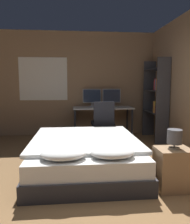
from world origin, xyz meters
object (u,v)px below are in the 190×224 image
at_px(nightstand, 173,169).
at_px(bedside_lamp, 175,137).
at_px(monitor_right, 112,96).
at_px(keyboard, 104,108).
at_px(monitor_left, 92,97).
at_px(computer_mouse, 114,107).
at_px(bookshelf, 157,96).
at_px(office_chair, 103,126).
at_px(bed, 85,154).
at_px(desk, 103,111).

distance_m(nightstand, bedside_lamp, 0.42).
xyz_separation_m(monitor_right, keyboard, (-0.26, -0.39, -0.25)).
relative_size(monitor_left, computer_mouse, 6.82).
distance_m(monitor_left, keyboard, 0.53).
relative_size(monitor_right, bookshelf, 0.25).
height_order(bedside_lamp, bookshelf, bookshelf).
bearing_deg(keyboard, office_chair, -99.72).
height_order(monitor_right, bookshelf, bookshelf).
bearing_deg(keyboard, monitor_left, 123.78).
relative_size(keyboard, office_chair, 0.37).
height_order(nightstand, monitor_left, monitor_left).
distance_m(monitor_left, bookshelf, 1.65).
distance_m(bed, computer_mouse, 2.19).
relative_size(monitor_right, office_chair, 0.49).
relative_size(nightstand, computer_mouse, 7.64).
bearing_deg(monitor_right, monitor_left, 180.00).
distance_m(desk, monitor_left, 0.48).
relative_size(monitor_left, bookshelf, 0.25).
bearing_deg(bookshelf, office_chair, -171.14).
bearing_deg(monitor_left, office_chair, -79.41).
relative_size(computer_mouse, bookshelf, 0.04).
distance_m(monitor_right, bookshelf, 1.20).
bearing_deg(keyboard, bed, -106.12).
xyz_separation_m(bed, keyboard, (0.57, 1.96, 0.52)).
height_order(nightstand, office_chair, office_chair).
bearing_deg(bed, monitor_right, 70.61).
height_order(computer_mouse, bookshelf, bookshelf).
xyz_separation_m(desk, computer_mouse, (0.27, -0.19, 0.11)).
bearing_deg(bed, keyboard, 73.88).
xyz_separation_m(bedside_lamp, desk, (-0.52, 2.93, -0.02)).
bearing_deg(bookshelf, desk, 157.40).
relative_size(monitor_left, keyboard, 1.35).
bearing_deg(bedside_lamp, monitor_right, 94.68).
bearing_deg(office_chair, nightstand, -74.71).
relative_size(nightstand, bedside_lamp, 2.18).
bearing_deg(bedside_lamp, desk, 99.99).
xyz_separation_m(monitor_right, bookshelf, (0.97, -0.71, 0.04)).
xyz_separation_m(bedside_lamp, office_chair, (-0.61, 2.22, -0.28)).
height_order(bedside_lamp, computer_mouse, computer_mouse).
xyz_separation_m(desk, office_chair, (-0.09, -0.72, -0.26)).
relative_size(desk, office_chair, 1.57).
bearing_deg(nightstand, desk, 99.99).
distance_m(office_chair, bookshelf, 1.48).
bearing_deg(computer_mouse, monitor_left, 143.61).
relative_size(nightstand, monitor_right, 1.12).
height_order(desk, bookshelf, bookshelf).
bearing_deg(monitor_right, nightstand, -85.32).
xyz_separation_m(nightstand, monitor_right, (-0.26, 3.13, 0.76)).
bearing_deg(office_chair, computer_mouse, 55.67).
height_order(desk, computer_mouse, computer_mouse).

